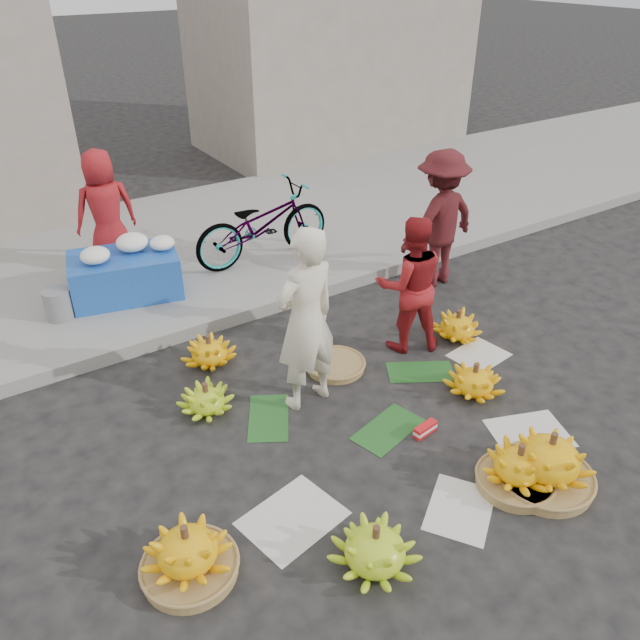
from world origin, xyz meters
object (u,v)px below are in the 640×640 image
bicycle (262,224)px  vendor_cream (306,320)px  flower_table (126,272)px  banana_bunch_4 (474,380)px  banana_bunch_0 (188,554)px

bicycle → vendor_cream: bearing=158.9°
flower_table → banana_bunch_4: bearing=-45.1°
banana_bunch_4 → bicycle: 3.47m
banana_bunch_0 → vendor_cream: bearing=35.4°
banana_bunch_0 → banana_bunch_4: 3.04m
flower_table → bicycle: size_ratio=0.72×
vendor_cream → flower_table: size_ratio=1.30×
banana_bunch_0 → banana_bunch_4: (3.01, 0.41, -0.05)m
banana_bunch_0 → bicycle: (2.63, 3.83, 0.42)m
banana_bunch_4 → banana_bunch_0: bearing=-172.2°
banana_bunch_4 → vendor_cream: 1.72m
flower_table → bicycle: (1.78, -0.01, 0.20)m
bicycle → flower_table: bearing=89.0°
banana_bunch_0 → banana_bunch_4: bearing=7.8°
flower_table → bicycle: bearing=12.4°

